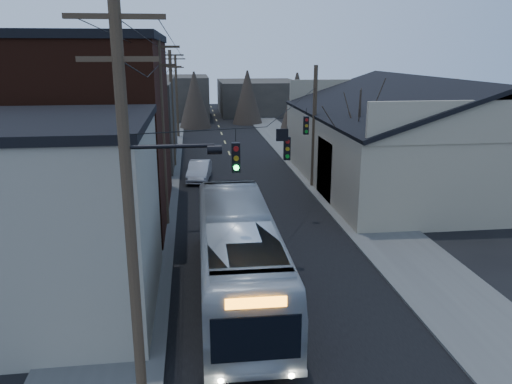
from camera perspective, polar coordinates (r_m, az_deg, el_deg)
road_surface at (r=40.04m, az=-2.22°, el=2.23°), size 9.00×110.00×0.02m
sidewalk_left at (r=40.00m, az=-11.54°, el=1.98°), size 4.00×110.00×0.12m
sidewalk_right at (r=41.10m, az=6.85°, el=2.55°), size 4.00×110.00×0.12m
building_clapboard at (r=19.54m, az=-23.58°, el=-3.06°), size 8.00×8.00×7.00m
building_brick at (r=29.85m, az=-20.11°, el=6.40°), size 10.00×12.00×10.00m
building_left_far at (r=45.58m, az=-15.06°, el=7.83°), size 9.00×14.00×7.00m
warehouse at (r=38.14m, az=18.38°, el=4.89°), size 16.16×20.60×7.73m
building_far_left at (r=74.10m, az=-9.44°, el=10.62°), size 10.00×12.00×6.00m
building_far_right at (r=79.76m, az=0.23°, el=10.81°), size 12.00×14.00×5.00m
bare_tree at (r=30.98m, az=11.52°, el=4.72°), size 0.40×0.40×7.20m
utility_lines at (r=33.22m, az=-6.80°, el=8.02°), size 11.24×45.28×10.50m
bus at (r=19.67m, az=-2.05°, el=-7.09°), size 3.06×12.43×3.45m
parked_car at (r=37.80m, az=-6.50°, el=2.42°), size 2.07×4.49×1.43m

